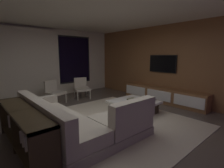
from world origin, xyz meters
TOP-DOWN VIEW (x-y plane):
  - floor at (0.00, 0.00)m, footprint 9.20×9.20m
  - back_wall_with_window at (-0.06, 3.62)m, footprint 6.60×0.30m
  - media_wall at (3.06, 0.00)m, footprint 0.12×7.80m
  - ceiling at (0.00, 0.00)m, footprint 8.20×8.20m
  - area_rug at (0.35, -0.10)m, footprint 3.20×3.80m
  - sectional_couch at (-0.83, -0.16)m, footprint 1.98×2.50m
  - coffee_table at (1.15, -0.01)m, footprint 1.16×1.16m
  - book_stack_on_coffee_table at (0.96, -0.12)m, footprint 0.26×0.22m
  - accent_chair_near_window at (0.95, 2.52)m, footprint 0.67×0.69m
  - accent_chair_by_curtain at (-0.14, 2.56)m, footprint 0.68×0.69m
  - media_console at (2.77, 0.05)m, footprint 0.46×3.10m
  - mounted_tv at (2.95, 0.25)m, footprint 0.05×1.06m
  - console_table_behind_couch at (-1.75, -0.03)m, footprint 0.40×2.10m

SIDE VIEW (x-z plane):
  - floor at x=0.00m, z-range 0.00..0.00m
  - area_rug at x=0.35m, z-range 0.00..0.01m
  - coffee_table at x=1.15m, z-range 0.01..0.37m
  - media_console at x=2.77m, z-range -0.01..0.51m
  - sectional_couch at x=-0.83m, z-range -0.12..0.70m
  - console_table_behind_couch at x=-1.75m, z-range 0.05..0.79m
  - book_stack_on_coffee_table at x=0.96m, z-range 0.36..0.49m
  - accent_chair_near_window at x=0.95m, z-range 0.04..0.82m
  - accent_chair_by_curtain at x=-0.14m, z-range 0.04..0.82m
  - back_wall_with_window at x=-0.06m, z-range -0.01..2.69m
  - media_wall at x=3.06m, z-range 0.00..2.70m
  - mounted_tv at x=2.95m, z-range 1.04..1.66m
  - ceiling at x=0.00m, z-range 2.70..2.70m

